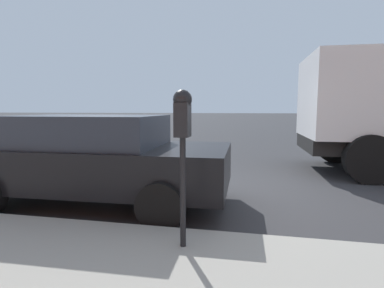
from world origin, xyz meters
TOP-DOWN VIEW (x-y plane):
  - ground_plane at (0.00, 0.00)m, footprint 220.00×220.00m
  - parking_meter at (-2.66, -0.04)m, footprint 0.21×0.19m
  - car_black at (-1.09, 1.80)m, footprint 2.15×4.31m

SIDE VIEW (x-z plane):
  - ground_plane at x=0.00m, z-range 0.00..0.00m
  - car_black at x=-1.09m, z-range 0.05..1.50m
  - parking_meter at x=-2.66m, z-range 0.57..2.18m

